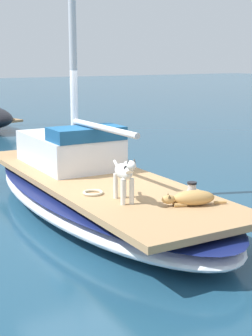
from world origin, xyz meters
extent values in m
plane|color=navy|center=(0.00, 0.00, 0.00)|extent=(120.00, 120.00, 0.00)
ellipsoid|color=white|center=(0.00, 0.00, 0.28)|extent=(2.68, 7.26, 0.56)
ellipsoid|color=navy|center=(0.00, 0.00, 0.46)|extent=(2.69, 7.30, 0.08)
cube|color=tan|center=(0.00, 0.00, 0.61)|extent=(2.21, 6.67, 0.10)
cylinder|color=silver|center=(0.02, -0.20, 1.56)|extent=(0.10, 2.20, 0.10)
cube|color=silver|center=(0.03, 1.20, 0.96)|extent=(1.45, 2.23, 0.60)
cube|color=navy|center=(0.03, 0.43, 1.38)|extent=(1.35, 0.73, 0.24)
ellipsoid|color=tan|center=(0.36, -2.27, 0.77)|extent=(0.65, 0.48, 0.22)
ellipsoid|color=tan|center=(0.03, -2.12, 0.76)|extent=(0.24, 0.20, 0.13)
cone|color=#45331C|center=(0.01, -2.16, 0.82)|extent=(0.05, 0.05, 0.05)
cone|color=#45331C|center=(0.04, -2.08, 0.82)|extent=(0.05, 0.05, 0.05)
cylinder|color=tan|center=(0.15, -2.24, 0.69)|extent=(0.19, 0.12, 0.06)
cylinder|color=tan|center=(0.20, -2.13, 0.69)|extent=(0.19, 0.12, 0.06)
cylinder|color=tan|center=(0.72, -2.43, 0.69)|extent=(0.18, 0.11, 0.04)
ellipsoid|color=silver|center=(-0.38, -1.56, 1.11)|extent=(0.34, 0.56, 0.22)
cylinder|color=silver|center=(-0.36, -1.75, 0.85)|extent=(0.07, 0.07, 0.38)
cylinder|color=silver|center=(-0.49, -1.72, 0.85)|extent=(0.07, 0.07, 0.38)
cylinder|color=silver|center=(-0.28, -1.40, 0.85)|extent=(0.07, 0.07, 0.38)
cylinder|color=silver|center=(-0.40, -1.37, 0.85)|extent=(0.07, 0.07, 0.38)
cylinder|color=silver|center=(-0.44, -1.79, 1.22)|extent=(0.15, 0.21, 0.19)
ellipsoid|color=silver|center=(-0.47, -1.90, 1.27)|extent=(0.18, 0.24, 0.13)
cone|color=#504E4A|center=(-0.42, -1.91, 1.33)|extent=(0.05, 0.05, 0.06)
cone|color=#504E4A|center=(-0.51, -1.89, 1.33)|extent=(0.05, 0.05, 0.06)
torus|color=black|center=(-0.44, -1.79, 1.22)|extent=(0.16, 0.15, 0.10)
cylinder|color=silver|center=(-0.30, -1.21, 1.14)|extent=(0.10, 0.23, 0.12)
cylinder|color=#B7B7BC|center=(0.67, -1.84, 0.70)|extent=(0.16, 0.16, 0.08)
cylinder|color=#B7B7BC|center=(0.67, -1.84, 0.79)|extent=(0.13, 0.13, 0.10)
cylinder|color=black|center=(0.67, -1.84, 0.86)|extent=(0.15, 0.15, 0.03)
torus|color=beige|center=(-0.59, -0.98, 0.68)|extent=(0.32, 0.32, 0.04)
camera|label=1|loc=(-4.08, -7.68, 2.73)|focal=53.86mm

